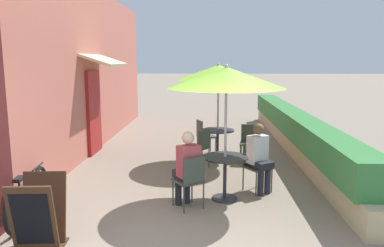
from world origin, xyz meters
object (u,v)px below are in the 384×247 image
Objects in this scene: patio_umbrella_near at (226,78)px; cafe_chair_mid_left at (204,134)px; seated_patron_near_right at (259,155)px; patio_table_mid at (218,139)px; patio_table_near at (225,168)px; cafe_chair_near_right at (255,163)px; bicycle_leaning at (28,196)px; menu_board at (39,214)px; cafe_chair_mid_back at (249,140)px; patio_umbrella_mid at (218,73)px; cafe_chair_mid_right at (200,145)px; cafe_chair_near_left at (191,178)px; seated_patron_near_left at (187,166)px.

patio_umbrella_near reaches higher than cafe_chair_mid_left.
patio_table_mid is (-0.68, 2.06, -0.15)m from seated_patron_near_right.
patio_table_near is 3.10m from cafe_chair_mid_left.
cafe_chair_near_right is 0.51× the size of bicycle_leaning.
menu_board is at bearing 2.36° from seated_patron_near_right.
patio_umbrella_near reaches higher than bicycle_leaning.
cafe_chair_mid_back is 0.94× the size of menu_board.
cafe_chair_mid_right is at bearing -122.82° from patio_umbrella_mid.
cafe_chair_mid_back is at bearing -126.38° from cafe_chair_near_right.
menu_board reaches higher than cafe_chair_near_left.
bicycle_leaning is at bearing 50.88° from cafe_chair_mid_back.
seated_patron_near_right is 1.44× the size of cafe_chair_mid_back.
bicycle_leaning is at bearing 118.33° from menu_board.
cafe_chair_mid_left reaches higher than patio_table_mid.
cafe_chair_mid_left and cafe_chair_mid_right have the same top height.
cafe_chair_near_left is 0.51× the size of bicycle_leaning.
cafe_chair_near_right and cafe_chair_mid_left have the same top height.
cafe_chair_mid_left is 1.00× the size of cafe_chair_mid_right.
patio_table_near is 0.88× the size of cafe_chair_mid_right.
cafe_chair_near_left and cafe_chair_mid_right have the same top height.
patio_umbrella_mid is at bearing 56.66° from menu_board.
patio_table_near is 2.87m from patio_umbrella_mid.
seated_patron_near_right is at bearing -2.79° from seated_patron_near_left.
cafe_chair_mid_right is 0.51× the size of bicycle_leaning.
patio_umbrella_near is 2.43m from cafe_chair_mid_right.
menu_board is (0.58, -0.90, 0.12)m from bicycle_leaning.
seated_patron_near_right is 3.84m from bicycle_leaning.
seated_patron_near_left is 3.46m from cafe_chair_mid_left.
cafe_chair_mid_right reaches higher than patio_table_near.
patio_table_mid is 0.88× the size of cafe_chair_mid_back.
cafe_chair_near_left is 3.11m from cafe_chair_mid_back.
patio_table_near is 0.73m from cafe_chair_near_left.
patio_table_mid is (-0.06, 2.43, 0.00)m from patio_table_near.
cafe_chair_mid_left is at bearing 97.26° from patio_table_near.
seated_patron_near_right is 2.57m from patio_umbrella_mid.
cafe_chair_mid_right is 3.71m from bicycle_leaning.
patio_umbrella_mid is at bearing 45.28° from seated_patron_near_left.
patio_umbrella_near is at bearing -88.61° from patio_table_mid.
cafe_chair_mid_right is (-0.39, -0.61, -1.55)m from patio_umbrella_mid.
seated_patron_near_left reaches higher than cafe_chair_mid_right.
cafe_chair_near_right is at bearing -104.26° from cafe_chair_mid_right.
patio_umbrella_mid reaches higher than cafe_chair_near_right.
bicycle_leaning is at bearing 159.38° from seated_patron_near_left.
patio_umbrella_near reaches higher than patio_table_near.
seated_patron_near_right is 1.81m from cafe_chair_mid_right.
seated_patron_near_right is 1.44× the size of cafe_chair_mid_right.
patio_umbrella_near is 1.34× the size of bicycle_leaning.
cafe_chair_near_right is 1.70m from cafe_chair_mid_right.
bicycle_leaning is at bearing -13.94° from seated_patron_near_right.
patio_umbrella_mid reaches higher than seated_patron_near_left.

